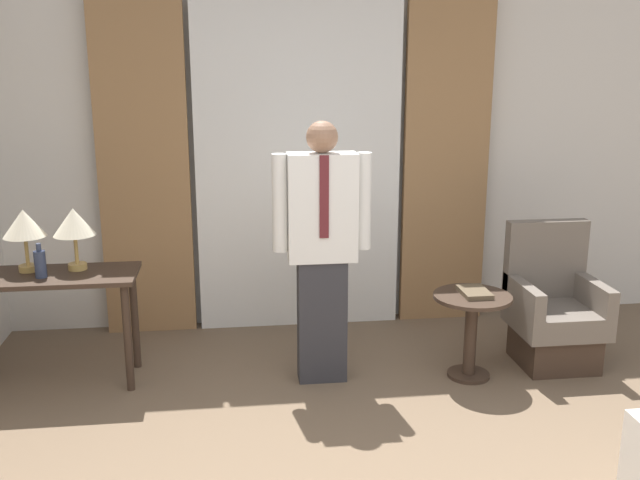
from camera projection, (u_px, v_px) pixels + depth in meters
name	position (u px, v px, depth m)	size (l,w,h in m)	color
wall_back	(297.00, 151.00, 5.44)	(10.00, 0.06, 2.70)	silver
curtain_sheer_center	(299.00, 161.00, 5.33)	(1.53, 0.06, 2.58)	white
curtain_drape_left	(143.00, 164.00, 5.19)	(0.66, 0.06, 2.58)	#997047
curtain_drape_right	(446.00, 158.00, 5.47)	(0.66, 0.06, 2.58)	#997047
desk	(52.00, 294.00, 4.47)	(1.06, 0.47, 0.73)	#38281E
table_lamp_left	(24.00, 225.00, 4.43)	(0.26, 0.26, 0.40)	tan
table_lamp_right	(74.00, 224.00, 4.47)	(0.26, 0.26, 0.40)	tan
bottle_near_edge	(40.00, 263.00, 4.36)	(0.07, 0.07, 0.22)	#2D3851
person	(322.00, 244.00, 4.45)	(0.62, 0.20, 1.67)	#2D2D33
armchair	(553.00, 314.00, 4.85)	(0.57, 0.56, 0.96)	#38281E
side_table	(471.00, 322.00, 4.61)	(0.50, 0.50, 0.56)	#38281E
book	(474.00, 292.00, 4.57)	(0.17, 0.26, 0.03)	brown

